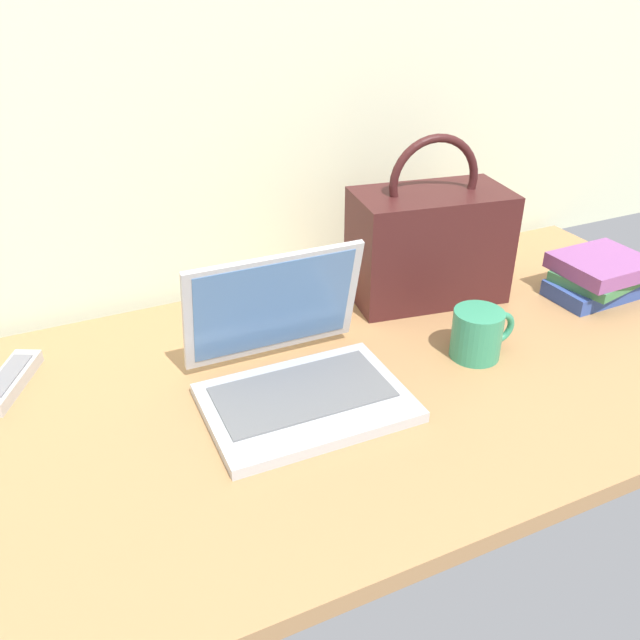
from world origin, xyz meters
name	(u,v)px	position (x,y,z in m)	size (l,w,h in m)	color
desk	(345,384)	(0.00, 0.00, 0.01)	(1.60, 0.76, 0.03)	#A87A4C
laptop	(294,368)	(-0.09, 0.00, 0.08)	(0.31, 0.28, 0.21)	#B2B5BA
coffee_mug	(478,334)	(0.24, -0.04, 0.07)	(0.12, 0.09, 0.09)	#338C66
remote_control_near	(9,381)	(-0.51, 0.20, 0.04)	(0.11, 0.16, 0.02)	#B7B7B7
handbag	(429,243)	(0.28, 0.19, 0.15)	(0.32, 0.20, 0.33)	#3F1919
book_stack	(600,276)	(0.60, 0.04, 0.07)	(0.20, 0.16, 0.08)	#334C99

